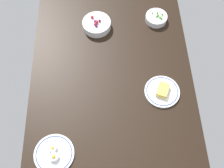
% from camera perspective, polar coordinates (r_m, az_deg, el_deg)
% --- Properties ---
extents(dining_table, '(1.55, 0.92, 0.04)m').
position_cam_1_polar(dining_table, '(1.55, 0.00, -0.68)').
color(dining_table, black).
rests_on(dining_table, ground).
extents(bowl_berries, '(0.18, 0.18, 0.07)m').
position_cam_1_polar(bowl_berries, '(1.74, -3.21, 12.32)').
color(bowl_berries, silver).
rests_on(bowl_berries, dining_table).
extents(bowl_peas, '(0.14, 0.14, 0.05)m').
position_cam_1_polar(bowl_peas, '(1.80, 9.21, 13.44)').
color(bowl_peas, silver).
rests_on(bowl_peas, dining_table).
extents(plate_cheese, '(0.19, 0.19, 0.04)m').
position_cam_1_polar(plate_cheese, '(1.53, 10.40, -1.50)').
color(plate_cheese, silver).
rests_on(plate_cheese, dining_table).
extents(plate_eggs, '(0.20, 0.20, 0.05)m').
position_cam_1_polar(plate_eggs, '(1.42, -11.98, -14.03)').
color(plate_eggs, silver).
rests_on(plate_eggs, dining_table).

